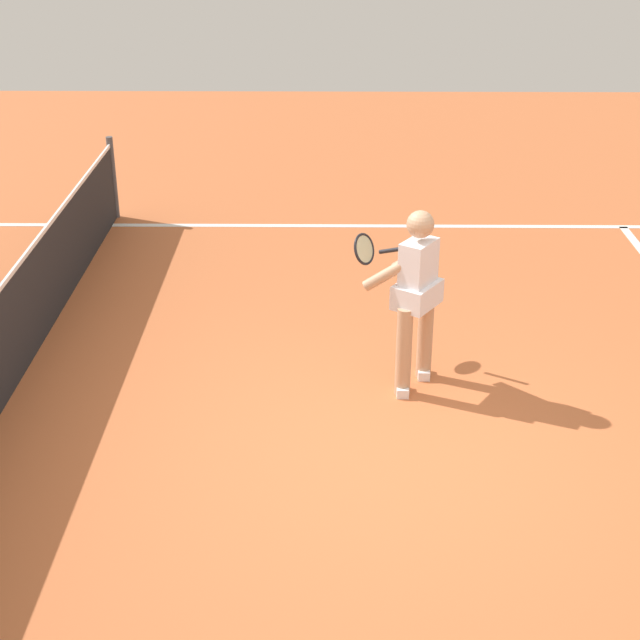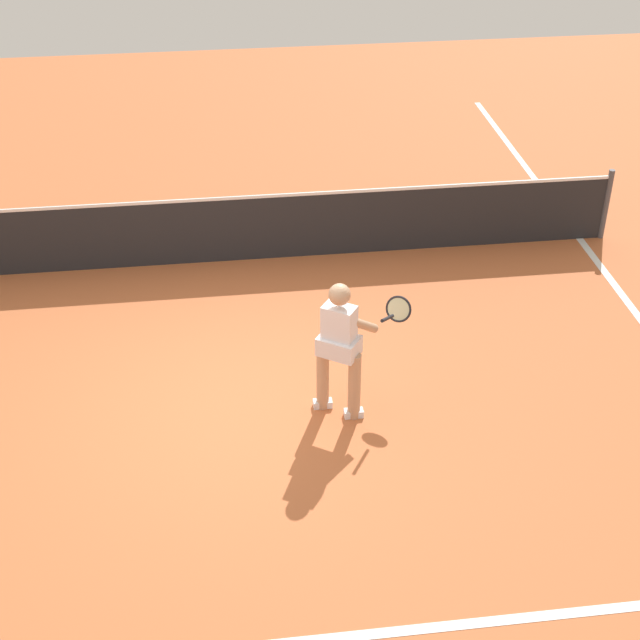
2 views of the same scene
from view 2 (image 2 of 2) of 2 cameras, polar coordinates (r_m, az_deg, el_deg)
ground_plane at (r=10.06m, az=-4.91°, el=-5.14°), size 24.64×24.64×0.00m
court_net at (r=12.44m, az=-5.82°, el=5.48°), size 10.48×0.08×1.01m
tennis_player at (r=9.46m, az=1.28°, el=-1.44°), size 1.08×0.76×1.55m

